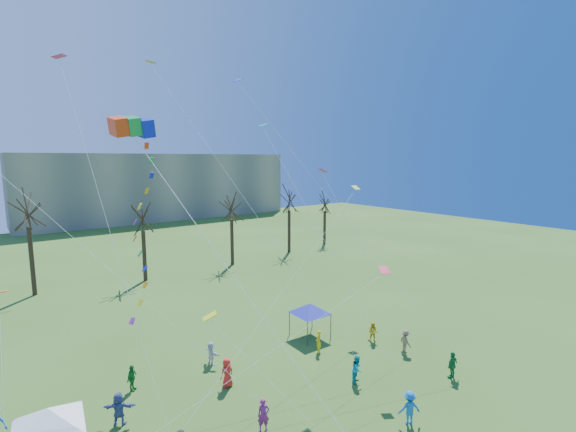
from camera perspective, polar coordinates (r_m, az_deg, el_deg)
distant_building at (r=99.15m, az=-17.70°, el=4.05°), size 60.00×14.00×15.00m
bare_tree_row at (r=49.28m, az=-20.32°, el=-0.57°), size 66.81×7.63×11.10m
big_box_kite at (r=17.76m, az=-19.18°, el=-2.35°), size 3.42×6.63×17.85m
canopy_tent_white at (r=22.52m, az=-30.99°, el=-23.38°), size 3.99×3.99×3.01m
canopy_tent_blue at (r=32.30m, az=3.16°, el=-12.99°), size 3.57×3.57×2.68m
festival_crowd at (r=23.77m, az=-7.80°, el=-25.25°), size 25.02×13.35×1.83m
small_kites_aloft at (r=25.01m, az=-9.53°, el=5.10°), size 29.99×16.84×30.25m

